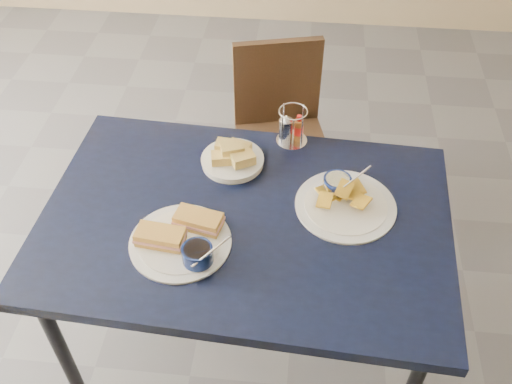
# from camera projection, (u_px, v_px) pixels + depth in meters

# --- Properties ---
(ground) EXTENTS (6.00, 6.00, 0.00)m
(ground) POSITION_uv_depth(u_px,v_px,m) (203.00, 307.00, 2.41)
(ground) COLOR #535359
(ground) RESTS_ON ground
(dining_table) EXTENTS (1.31, 0.91, 0.75)m
(dining_table) POSITION_uv_depth(u_px,v_px,m) (245.00, 230.00, 1.81)
(dining_table) COLOR black
(dining_table) RESTS_ON ground
(chair_far) EXTENTS (0.47, 0.46, 0.82)m
(chair_far) POSITION_uv_depth(u_px,v_px,m) (284.00, 121.00, 2.56)
(chair_far) COLOR black
(chair_far) RESTS_ON ground
(sandwich_plate) EXTENTS (0.32, 0.30, 0.12)m
(sandwich_plate) POSITION_uv_depth(u_px,v_px,m) (183.00, 238.00, 1.67)
(sandwich_plate) COLOR white
(sandwich_plate) RESTS_ON dining_table
(plantain_plate) EXTENTS (0.32, 0.32, 0.12)m
(plantain_plate) POSITION_uv_depth(u_px,v_px,m) (343.00, 198.00, 1.80)
(plantain_plate) COLOR white
(plantain_plate) RESTS_ON dining_table
(bread_basket) EXTENTS (0.21, 0.21, 0.08)m
(bread_basket) POSITION_uv_depth(u_px,v_px,m) (233.00, 157.00, 1.92)
(bread_basket) COLOR white
(bread_basket) RESTS_ON dining_table
(condiment_caddy) EXTENTS (0.11, 0.11, 0.14)m
(condiment_caddy) POSITION_uv_depth(u_px,v_px,m) (291.00, 128.00, 1.99)
(condiment_caddy) COLOR silver
(condiment_caddy) RESTS_ON dining_table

